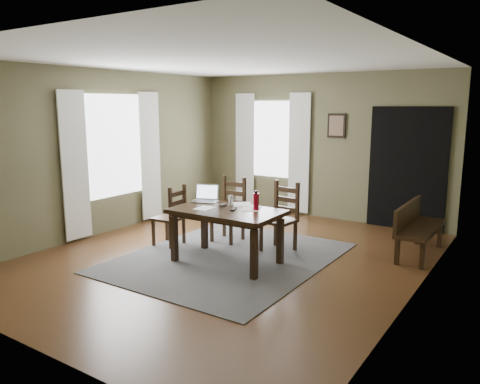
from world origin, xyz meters
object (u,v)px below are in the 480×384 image
Objects in this scene: dining_table at (227,216)px; chair_end at (171,217)px; laptop at (206,197)px; bench at (416,224)px; chair_back_left at (229,210)px; chair_back_right at (281,218)px; water_bottle at (256,201)px.

dining_table is 1.19m from chair_end.
chair_end is at bearing 170.23° from laptop.
laptop reaches higher than bench.
dining_table is at bearing -47.20° from laptop.
chair_back_left is 2.78m from bench.
chair_back_left is at bearing 70.20° from laptop.
chair_back_left is 0.99× the size of chair_back_right.
chair_end is 1.66m from chair_back_right.
water_bottle is at bearing -83.03° from chair_back_right.
chair_back_left reaches higher than bench.
dining_table is 1.48× the size of chair_back_left.
bench is (3.21, 1.60, -0.01)m from chair_end.
chair_back_left is 0.75× the size of bench.
chair_back_left is 3.77× the size of water_bottle.
water_bottle is (1.51, 0.00, 0.41)m from chair_end.
dining_table is 1.60× the size of chair_end.
chair_back_right reaches higher than water_bottle.
chair_end is at bearing 170.36° from dining_table.
chair_back_left is (-0.58, 0.90, -0.16)m from dining_table.
chair_end is 2.16× the size of laptop.
laptop is (-0.92, -0.59, 0.31)m from chair_back_right.
water_bottle is (0.92, -0.11, 0.06)m from laptop.
dining_table is 0.96m from chair_back_right.
laptop reaches higher than chair_end.
bench is 3.04m from laptop.
dining_table is 3.45× the size of laptop.
chair_back_right reaches higher than laptop.
dining_table is 0.66m from laptop.
chair_back_left is at bearing 142.36° from water_bottle.
bench is (1.71, 0.89, -0.05)m from chair_back_right.
water_bottle reaches higher than bench.
laptop reaches higher than dining_table.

